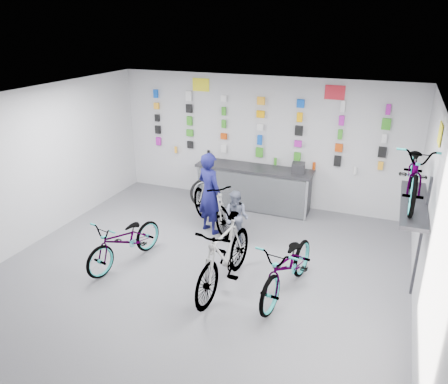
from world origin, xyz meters
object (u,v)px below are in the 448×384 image
at_px(bike_right, 288,266).
at_px(clerk, 210,193).
at_px(bike_center, 224,255).
at_px(bike_service, 211,204).
at_px(bike_left, 125,240).
at_px(counter, 253,188).
at_px(customer, 236,217).

bearing_deg(bike_right, clerk, 150.84).
bearing_deg(bike_center, bike_service, 122.02).
relative_size(bike_left, bike_center, 0.86).
bearing_deg(counter, bike_center, -79.88).
relative_size(counter, bike_center, 1.33).
bearing_deg(clerk, counter, -81.18).
xyz_separation_m(bike_service, clerk, (0.03, -0.16, 0.30)).
distance_m(bike_center, customer, 1.60).
bearing_deg(counter, bike_service, -110.00).
xyz_separation_m(bike_center, customer, (-0.37, 1.56, -0.07)).
relative_size(counter, bike_left, 1.54).
relative_size(bike_center, bike_service, 1.10).
bearing_deg(bike_right, bike_service, 148.71).
xyz_separation_m(bike_left, bike_right, (2.95, 0.15, 0.05)).
bearing_deg(bike_service, counter, 21.64).
height_order(bike_left, bike_service, bike_service).
relative_size(bike_left, clerk, 1.02).
height_order(bike_center, clerk, clerk).
xyz_separation_m(counter, bike_center, (0.59, -3.32, 0.12)).
bearing_deg(customer, counter, 100.43).
xyz_separation_m(bike_left, clerk, (0.90, 1.76, 0.40)).
xyz_separation_m(bike_center, bike_service, (-1.08, 1.98, -0.06)).
bearing_deg(clerk, customer, -175.31).
height_order(counter, bike_right, bike_right).
bearing_deg(bike_service, clerk, -125.97).
bearing_deg(counter, customer, -82.80).
xyz_separation_m(bike_right, bike_service, (-2.09, 1.76, 0.04)).
relative_size(clerk, customer, 1.59).
bearing_deg(bike_left, bike_center, 10.77).
relative_size(counter, clerk, 1.58).
distance_m(bike_service, customer, 0.83).
height_order(bike_center, bike_service, bike_center).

